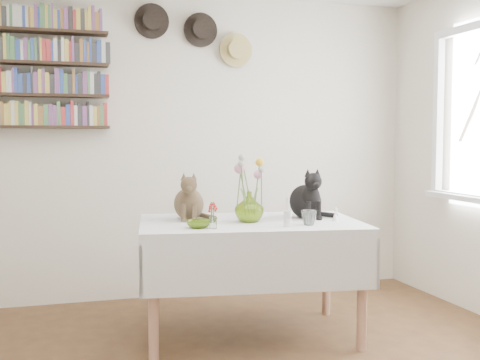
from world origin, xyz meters
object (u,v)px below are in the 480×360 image
object	(u,v)px
tabby_cat	(189,195)
dining_table	(250,249)
black_cat	(305,192)
bookshelf_unit	(41,68)
flower_vase	(249,207)

from	to	relation	value
tabby_cat	dining_table	bearing A→B (deg)	-17.36
dining_table	black_cat	world-z (taller)	black_cat
tabby_cat	bookshelf_unit	xyz separation A→B (m)	(-0.95, 0.87, 0.91)
black_cat	bookshelf_unit	xyz separation A→B (m)	(-1.73, 1.02, 0.90)
dining_table	flower_vase	bearing A→B (deg)	-114.73
bookshelf_unit	dining_table	bearing A→B (deg)	-39.20
flower_vase	tabby_cat	bearing A→B (deg)	145.37
dining_table	black_cat	bearing A→B (deg)	7.40
flower_vase	bookshelf_unit	distance (m)	1.97
tabby_cat	bookshelf_unit	world-z (taller)	bookshelf_unit
dining_table	flower_vase	distance (m)	0.29
dining_table	tabby_cat	world-z (taller)	tabby_cat
black_cat	bookshelf_unit	distance (m)	2.20
black_cat	bookshelf_unit	world-z (taller)	bookshelf_unit
dining_table	black_cat	distance (m)	0.55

